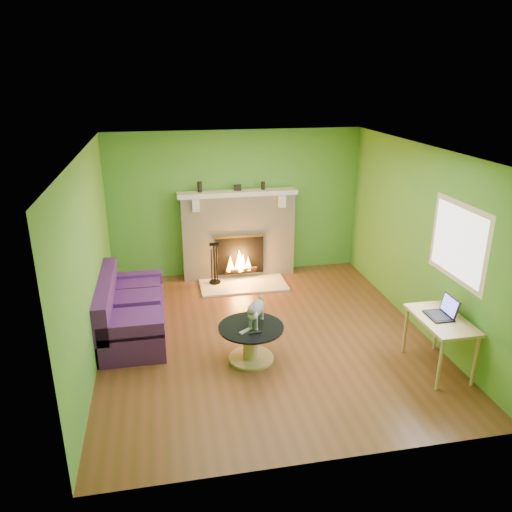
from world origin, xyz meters
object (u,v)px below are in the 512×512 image
Objects in this scene: cat at (256,311)px; sofa at (130,312)px; desk at (441,325)px; coffee_table at (251,340)px.

sofa is at bearing 174.65° from cat.
sofa is at bearing 156.12° from desk.
sofa is 3.10× the size of cat.
coffee_table is 0.40m from cat.
coffee_table is at bearing -33.53° from sofa.
cat reaches higher than sofa.
sofa is 1.94m from cat.
sofa is at bearing 146.47° from coffee_table.
cat reaches higher than coffee_table.
cat reaches higher than desk.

